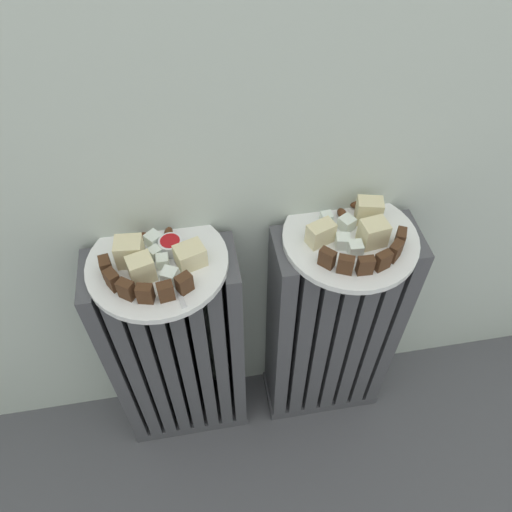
{
  "coord_description": "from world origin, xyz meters",
  "views": [
    {
      "loc": [
        -0.1,
        -0.28,
        1.23
      ],
      "look_at": [
        0.0,
        0.28,
        0.58
      ],
      "focal_mm": 34.66,
      "sensor_mm": 36.0,
      "label": 1
    }
  ],
  "objects_px": {
    "radiator_left": "(179,354)",
    "plate_left": "(158,263)",
    "jam_bowl_left": "(171,245)",
    "radiator_right": "(331,332)",
    "plate_right": "(350,239)",
    "fork": "(174,279)"
  },
  "relations": [
    {
      "from": "radiator_left",
      "to": "plate_left",
      "type": "distance_m",
      "value": 0.3
    },
    {
      "from": "jam_bowl_left",
      "to": "plate_right",
      "type": "bearing_deg",
      "value": -3.85
    },
    {
      "from": "radiator_left",
      "to": "fork",
      "type": "bearing_deg",
      "value": -59.87
    },
    {
      "from": "jam_bowl_left",
      "to": "fork",
      "type": "relative_size",
      "value": 0.39
    },
    {
      "from": "radiator_right",
      "to": "fork",
      "type": "height_order",
      "value": "fork"
    },
    {
      "from": "jam_bowl_left",
      "to": "plate_left",
      "type": "bearing_deg",
      "value": -140.65
    },
    {
      "from": "radiator_right",
      "to": "plate_right",
      "type": "bearing_deg",
      "value": 0.0
    },
    {
      "from": "radiator_right",
      "to": "plate_right",
      "type": "height_order",
      "value": "plate_right"
    },
    {
      "from": "radiator_left",
      "to": "plate_right",
      "type": "relative_size",
      "value": 2.42
    },
    {
      "from": "plate_left",
      "to": "fork",
      "type": "xyz_separation_m",
      "value": [
        0.03,
        -0.05,
        0.01
      ]
    },
    {
      "from": "radiator_right",
      "to": "plate_left",
      "type": "bearing_deg",
      "value": 180.0
    },
    {
      "from": "radiator_left",
      "to": "plate_left",
      "type": "height_order",
      "value": "plate_left"
    },
    {
      "from": "radiator_left",
      "to": "jam_bowl_left",
      "type": "relative_size",
      "value": 14.35
    },
    {
      "from": "plate_right",
      "to": "jam_bowl_left",
      "type": "distance_m",
      "value": 0.32
    },
    {
      "from": "radiator_right",
      "to": "fork",
      "type": "relative_size",
      "value": 5.63
    },
    {
      "from": "plate_left",
      "to": "plate_right",
      "type": "height_order",
      "value": "same"
    },
    {
      "from": "radiator_left",
      "to": "radiator_right",
      "type": "height_order",
      "value": "same"
    },
    {
      "from": "plate_right",
      "to": "jam_bowl_left",
      "type": "xyz_separation_m",
      "value": [
        -0.31,
        0.02,
        0.02
      ]
    },
    {
      "from": "radiator_left",
      "to": "plate_left",
      "type": "bearing_deg",
      "value": 180.0
    },
    {
      "from": "radiator_left",
      "to": "radiator_right",
      "type": "bearing_deg",
      "value": 0.0
    },
    {
      "from": "radiator_left",
      "to": "plate_right",
      "type": "height_order",
      "value": "plate_right"
    },
    {
      "from": "plate_left",
      "to": "plate_right",
      "type": "distance_m",
      "value": 0.34
    }
  ]
}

